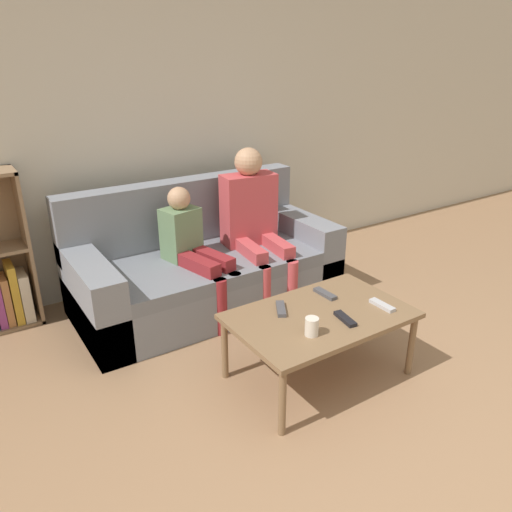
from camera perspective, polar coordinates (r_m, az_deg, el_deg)
ground_plane at (r=2.58m, az=23.28°, el=-25.02°), size 22.00×22.00×0.00m
wall_back at (r=4.13m, az=-10.03°, el=14.93°), size 12.00×0.06×2.60m
couch at (r=3.83m, az=-5.89°, el=-1.20°), size 1.95×0.92×0.90m
coffee_table at (r=2.93m, az=7.34°, el=-7.20°), size 1.03×0.66×0.42m
person_adult at (r=3.81m, az=-0.36°, el=4.78°), size 0.43×0.67×1.16m
person_child at (r=3.57m, az=-7.16°, el=1.04°), size 0.37×0.67×0.94m
cup_near at (r=2.68m, az=6.39°, el=-8.02°), size 0.07×0.07×0.10m
tv_remote_0 at (r=3.04m, az=14.23°, el=-5.47°), size 0.05×0.17×0.02m
tv_remote_1 at (r=3.11m, az=7.90°, el=-4.28°), size 0.05×0.17×0.02m
tv_remote_2 at (r=2.86m, az=10.15°, el=-7.07°), size 0.08×0.18×0.02m
tv_remote_3 at (r=2.92m, az=2.87°, el=-6.05°), size 0.13×0.17×0.02m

